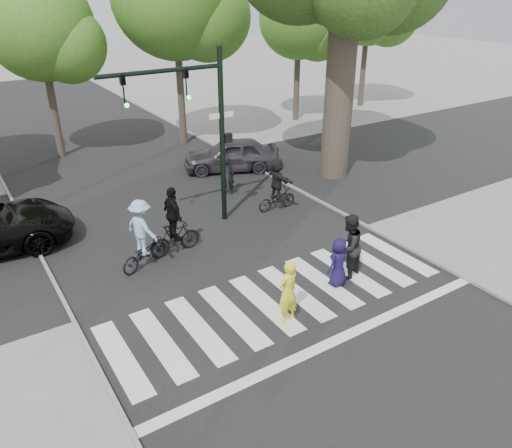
% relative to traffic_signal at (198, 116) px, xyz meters
% --- Properties ---
extents(ground, '(120.00, 120.00, 0.00)m').
position_rel_traffic_signal_xyz_m(ground, '(-0.35, -6.20, -3.90)').
color(ground, gray).
rests_on(ground, ground).
extents(road_stem, '(10.00, 70.00, 0.01)m').
position_rel_traffic_signal_xyz_m(road_stem, '(-0.35, -1.20, -3.90)').
color(road_stem, black).
rests_on(road_stem, ground).
extents(road_cross, '(70.00, 10.00, 0.01)m').
position_rel_traffic_signal_xyz_m(road_cross, '(-0.35, 1.80, -3.89)').
color(road_cross, black).
rests_on(road_cross, ground).
extents(curb_left, '(0.10, 70.00, 0.10)m').
position_rel_traffic_signal_xyz_m(curb_left, '(-5.40, -1.20, -3.85)').
color(curb_left, gray).
rests_on(curb_left, ground).
extents(curb_right, '(0.10, 70.00, 0.10)m').
position_rel_traffic_signal_xyz_m(curb_right, '(4.70, -1.20, -3.85)').
color(curb_right, gray).
rests_on(curb_right, ground).
extents(crosswalk, '(10.00, 3.85, 0.01)m').
position_rel_traffic_signal_xyz_m(crosswalk, '(-0.35, -5.54, -3.89)').
color(crosswalk, silver).
rests_on(crosswalk, ground).
extents(traffic_signal, '(4.45, 0.29, 6.00)m').
position_rel_traffic_signal_xyz_m(traffic_signal, '(0.00, 0.00, 0.00)').
color(traffic_signal, black).
rests_on(traffic_signal, ground).
extents(bg_tree_2, '(5.04, 4.80, 8.40)m').
position_rel_traffic_signal_xyz_m(bg_tree_2, '(-2.11, 10.42, 1.88)').
color(bg_tree_2, brown).
rests_on(bg_tree_2, ground).
extents(bg_tree_3, '(6.30, 6.00, 10.20)m').
position_rel_traffic_signal_xyz_m(bg_tree_3, '(3.95, 9.07, 3.04)').
color(bg_tree_3, brown).
rests_on(bg_tree_3, ground).
extents(bg_tree_4, '(4.83, 4.60, 8.15)m').
position_rel_traffic_signal_xyz_m(bg_tree_4, '(11.88, 9.93, 1.73)').
color(bg_tree_4, brown).
rests_on(bg_tree_4, ground).
extents(bg_tree_5, '(5.67, 5.40, 9.30)m').
position_rel_traffic_signal_xyz_m(bg_tree_5, '(17.92, 10.50, 2.46)').
color(bg_tree_5, brown).
rests_on(bg_tree_5, ground).
extents(pedestrian_woman, '(0.70, 0.53, 1.74)m').
position_rel_traffic_signal_xyz_m(pedestrian_woman, '(-0.78, -6.09, -3.03)').
color(pedestrian_woman, '#F8F72B').
rests_on(pedestrian_woman, ground).
extents(pedestrian_child, '(0.79, 0.60, 1.46)m').
position_rel_traffic_signal_xyz_m(pedestrian_child, '(1.40, -5.52, -3.17)').
color(pedestrian_child, '#17103E').
rests_on(pedestrian_child, ground).
extents(pedestrian_adult, '(1.13, 0.99, 1.96)m').
position_rel_traffic_signal_xyz_m(pedestrian_adult, '(1.93, -5.31, -2.92)').
color(pedestrian_adult, black).
rests_on(pedestrian_adult, ground).
extents(cyclist_left, '(1.82, 1.28, 2.18)m').
position_rel_traffic_signal_xyz_m(cyclist_left, '(-2.83, -1.60, -2.95)').
color(cyclist_left, black).
rests_on(cyclist_left, ground).
extents(cyclist_mid, '(1.73, 1.06, 2.24)m').
position_rel_traffic_signal_xyz_m(cyclist_mid, '(-1.70, -1.33, -2.98)').
color(cyclist_mid, black).
rests_on(cyclist_mid, ground).
extents(cyclist_right, '(1.59, 1.48, 2.00)m').
position_rel_traffic_signal_xyz_m(cyclist_right, '(2.93, -0.33, -3.01)').
color(cyclist_right, black).
rests_on(cyclist_right, ground).
extents(car_grey, '(4.63, 3.35, 1.46)m').
position_rel_traffic_signal_xyz_m(car_grey, '(3.68, 4.34, -3.17)').
color(car_grey, '#37363C').
rests_on(car_grey, ground).
extents(bystander_dark, '(0.68, 0.57, 1.58)m').
position_rel_traffic_signal_xyz_m(bystander_dark, '(2.10, 1.95, -3.11)').
color(bystander_dark, black).
rests_on(bystander_dark, ground).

